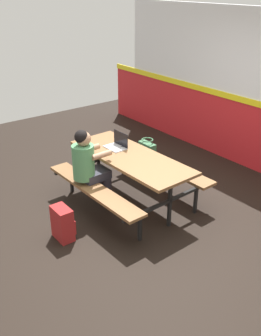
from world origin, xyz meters
TOP-DOWN VIEW (x-y plane):
  - ground_plane at (0.00, 0.00)m, footprint 10.00×10.00m
  - picnic_table_main at (-0.48, 0.00)m, footprint 1.99×1.60m
  - student_nearer at (-0.68, -0.56)m, footprint 0.37×0.53m
  - laptop_silver at (-0.84, 0.03)m, footprint 0.33×0.23m
  - backpack_dark at (-0.28, -1.22)m, footprint 0.30×0.22m
  - tote_bag_bright at (-1.41, 1.09)m, footprint 0.34×0.21m

SIDE VIEW (x-z plane):
  - ground_plane at x=0.00m, z-range -0.02..0.00m
  - tote_bag_bright at x=-1.41m, z-range -0.02..0.41m
  - backpack_dark at x=-0.28m, z-range 0.00..0.44m
  - picnic_table_main at x=-0.48m, z-range 0.21..0.95m
  - student_nearer at x=-0.68m, z-range 0.10..1.31m
  - laptop_silver at x=-0.84m, z-range 0.67..0.90m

